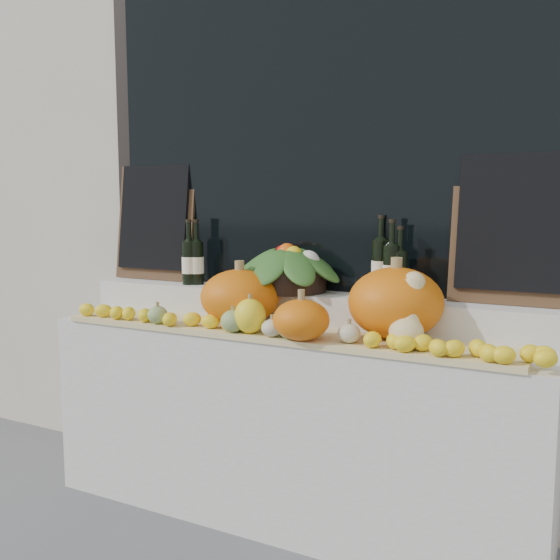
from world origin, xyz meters
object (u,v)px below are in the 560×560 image
at_px(pumpkin_left, 240,297).
at_px(pumpkin_right, 396,303).
at_px(wine_bottle_tall, 381,267).
at_px(butternut_squash, 409,314).
at_px(produce_bowl, 287,267).

distance_m(pumpkin_left, pumpkin_right, 0.72).
bearing_deg(pumpkin_right, wine_bottle_tall, 120.85).
xyz_separation_m(pumpkin_left, wine_bottle_tall, (0.56, 0.30, 0.14)).
height_order(pumpkin_left, pumpkin_right, pumpkin_right).
bearing_deg(butternut_squash, pumpkin_left, 175.21).
relative_size(butternut_squash, wine_bottle_tall, 0.79).
bearing_deg(pumpkin_left, wine_bottle_tall, 28.50).
distance_m(pumpkin_left, produce_bowl, 0.28).
xyz_separation_m(pumpkin_left, pumpkin_right, (0.71, 0.05, 0.02)).
bearing_deg(produce_bowl, wine_bottle_tall, 11.38).
height_order(butternut_squash, produce_bowl, produce_bowl).
distance_m(pumpkin_right, butternut_squash, 0.15).
bearing_deg(butternut_squash, wine_bottle_tall, 123.05).
relative_size(produce_bowl, wine_bottle_tall, 1.58).
relative_size(pumpkin_left, pumpkin_right, 0.92).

